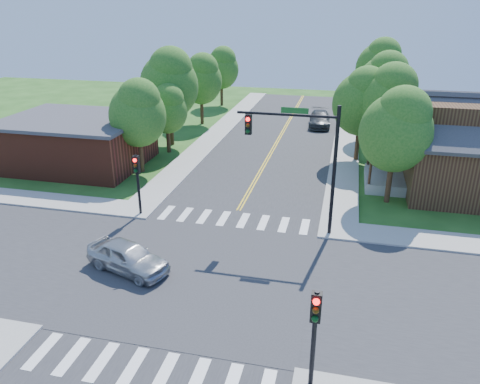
% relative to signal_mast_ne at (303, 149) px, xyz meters
% --- Properties ---
extents(ground, '(100.00, 100.00, 0.00)m').
position_rel_signal_mast_ne_xyz_m(ground, '(-3.91, -5.59, -4.85)').
color(ground, '#214C17').
rests_on(ground, ground).
extents(road_ns, '(10.00, 90.00, 0.04)m').
position_rel_signal_mast_ne_xyz_m(road_ns, '(-3.91, -5.59, -4.83)').
color(road_ns, '#2D2D30').
rests_on(road_ns, ground).
extents(road_ew, '(90.00, 10.00, 0.04)m').
position_rel_signal_mast_ne_xyz_m(road_ew, '(-3.91, -5.59, -4.83)').
color(road_ew, '#2D2D30').
rests_on(road_ew, ground).
extents(intersection_patch, '(10.20, 10.20, 0.06)m').
position_rel_signal_mast_ne_xyz_m(intersection_patch, '(-3.91, -5.59, -4.85)').
color(intersection_patch, '#2D2D30').
rests_on(intersection_patch, ground).
extents(sidewalk_nw, '(40.00, 40.00, 0.14)m').
position_rel_signal_mast_ne_xyz_m(sidewalk_nw, '(-19.73, 10.23, -4.78)').
color(sidewalk_nw, '#9E9B93').
rests_on(sidewalk_nw, ground).
extents(crosswalk_north, '(8.85, 2.00, 0.01)m').
position_rel_signal_mast_ne_xyz_m(crosswalk_north, '(-3.91, 0.61, -4.80)').
color(crosswalk_north, white).
rests_on(crosswalk_north, ground).
extents(crosswalk_south, '(8.85, 2.00, 0.01)m').
position_rel_signal_mast_ne_xyz_m(crosswalk_south, '(-3.91, -11.79, -4.80)').
color(crosswalk_south, white).
rests_on(crosswalk_south, ground).
extents(centerline, '(0.30, 90.00, 0.01)m').
position_rel_signal_mast_ne_xyz_m(centerline, '(-3.91, -5.59, -4.80)').
color(centerline, yellow).
rests_on(centerline, ground).
extents(signal_mast_ne, '(5.30, 0.42, 7.20)m').
position_rel_signal_mast_ne_xyz_m(signal_mast_ne, '(0.00, 0.00, 0.00)').
color(signal_mast_ne, black).
rests_on(signal_mast_ne, ground).
extents(signal_pole_se, '(0.34, 0.42, 3.80)m').
position_rel_signal_mast_ne_xyz_m(signal_pole_se, '(1.69, -11.21, -2.19)').
color(signal_pole_se, black).
rests_on(signal_pole_se, ground).
extents(signal_pole_nw, '(0.34, 0.42, 3.80)m').
position_rel_signal_mast_ne_xyz_m(signal_pole_nw, '(-9.51, -0.01, -2.19)').
color(signal_pole_nw, black).
rests_on(signal_pole_nw, ground).
extents(building_nw, '(10.40, 8.40, 3.73)m').
position_rel_signal_mast_ne_xyz_m(building_nw, '(-18.11, 7.61, -2.97)').
color(building_nw, maroon).
rests_on(building_nw, ground).
extents(tree_e_a, '(4.39, 4.17, 7.47)m').
position_rel_signal_mast_ne_xyz_m(tree_e_a, '(5.12, 5.43, 0.04)').
color(tree_e_a, '#382314').
rests_on(tree_e_a, ground).
extents(tree_e_b, '(4.67, 4.43, 7.93)m').
position_rel_signal_mast_ne_xyz_m(tree_e_b, '(4.99, 12.70, 0.35)').
color(tree_e_b, '#382314').
rests_on(tree_e_b, ground).
extents(tree_e_c, '(4.72, 4.49, 8.03)m').
position_rel_signal_mast_ne_xyz_m(tree_e_c, '(5.00, 19.97, 0.41)').
color(tree_e_c, '#382314').
rests_on(tree_e_c, ground).
extents(tree_e_d, '(4.96, 4.71, 8.43)m').
position_rel_signal_mast_ne_xyz_m(tree_e_d, '(5.03, 29.68, 0.67)').
color(tree_e_d, '#382314').
rests_on(tree_e_d, ground).
extents(tree_w_a, '(4.13, 3.93, 7.03)m').
position_rel_signal_mast_ne_xyz_m(tree_w_a, '(-12.54, 7.11, -0.25)').
color(tree_w_a, '#382314').
rests_on(tree_w_a, ground).
extents(tree_w_b, '(5.01, 4.76, 8.52)m').
position_rel_signal_mast_ne_xyz_m(tree_w_b, '(-12.85, 14.28, 0.73)').
color(tree_w_b, '#382314').
rests_on(tree_w_b, ground).
extents(tree_w_c, '(4.25, 4.03, 7.22)m').
position_rel_signal_mast_ne_xyz_m(tree_w_c, '(-12.50, 22.06, -0.12)').
color(tree_w_c, '#382314').
rests_on(tree_w_c, ground).
extents(tree_w_d, '(4.13, 3.92, 7.01)m').
position_rel_signal_mast_ne_xyz_m(tree_w_d, '(-12.90, 31.27, -0.26)').
color(tree_w_d, '#382314').
rests_on(tree_w_d, ground).
extents(tree_house, '(4.42, 4.20, 7.51)m').
position_rel_signal_mast_ne_xyz_m(tree_house, '(3.14, 13.38, 0.07)').
color(tree_house, '#382314').
rests_on(tree_house, ground).
extents(tree_bldg, '(3.44, 3.27, 5.84)m').
position_rel_signal_mast_ne_xyz_m(tree_bldg, '(-12.33, 12.13, -1.03)').
color(tree_bldg, '#382314').
rests_on(tree_bldg, ground).
extents(car_silver, '(4.32, 5.32, 1.46)m').
position_rel_signal_mast_ne_xyz_m(car_silver, '(-7.47, -5.89, -4.12)').
color(car_silver, '#B7BBBF').
rests_on(car_silver, ground).
extents(car_dgrey, '(2.74, 5.35, 1.47)m').
position_rel_signal_mast_ne_xyz_m(car_dgrey, '(-0.61, 23.74, -4.11)').
color(car_dgrey, '#34373A').
rests_on(car_dgrey, ground).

